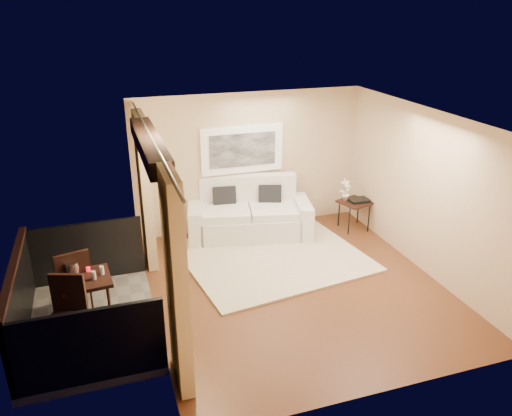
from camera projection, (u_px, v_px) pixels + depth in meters
floor at (296, 286)px, 8.01m from camera, size 5.00×5.00×0.00m
room_shell at (149, 144)px, 6.44m from camera, size 5.00×6.40×5.00m
balcony at (78, 313)px, 7.00m from camera, size 1.81×2.60×1.17m
curtains at (158, 227)px, 6.90m from camera, size 0.16×4.80×2.64m
artwork at (242, 150)px, 9.52m from camera, size 1.62×0.07×0.92m
rug at (272, 256)px, 8.92m from camera, size 3.36×3.03×0.04m
sofa at (249, 215)px, 9.67m from camera, size 2.48×1.45×1.12m
side_table at (355, 204)px, 9.86m from camera, size 0.68×0.68×0.59m
tray at (359, 200)px, 9.83m from camera, size 0.38×0.28×0.05m
orchid at (346, 190)px, 9.80m from camera, size 0.28×0.23×0.45m
bistro_table at (87, 283)px, 6.79m from camera, size 0.70×0.70×0.76m
balcony_chair_far at (73, 279)px, 6.99m from camera, size 0.57×0.57×1.08m
balcony_chair_near at (67, 307)px, 6.38m from camera, size 0.57×0.57×1.04m
ice_bucket at (72, 269)px, 6.79m from camera, size 0.18×0.18×0.20m
candle at (88, 269)px, 6.91m from camera, size 0.06×0.06×0.07m
vase at (81, 280)px, 6.53m from camera, size 0.04×0.04×0.18m
glass_a at (94, 275)px, 6.71m from camera, size 0.06×0.06×0.12m
glass_b at (102, 270)px, 6.83m from camera, size 0.06×0.06×0.12m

